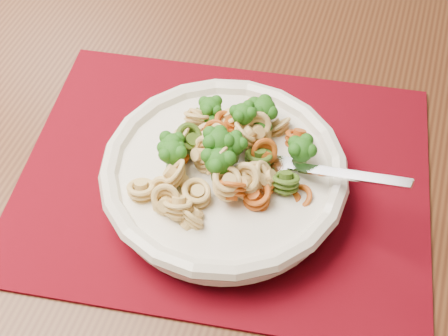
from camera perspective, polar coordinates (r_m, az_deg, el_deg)
The scene contains 5 objects.
dining_table at distance 0.80m, azimuth -0.92°, elevation 1.23°, with size 1.69×1.29×0.69m.
placemat at distance 0.67m, azimuth 0.03°, elevation -0.88°, with size 0.43×0.34×0.00m, color #620411.
pasta_bowl at distance 0.63m, azimuth 0.00°, elevation -0.60°, with size 0.25×0.25×0.05m.
pasta_broccoli_heap at distance 0.62m, azimuth 0.00°, elevation 0.34°, with size 0.21×0.21×0.06m, color tan, non-canonical shape.
fork at distance 0.62m, azimuth 4.95°, elevation 0.32°, with size 0.19×0.02×0.01m, color silver, non-canonical shape.
Camera 1 is at (0.85, -0.47, 1.23)m, focal length 50.00 mm.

